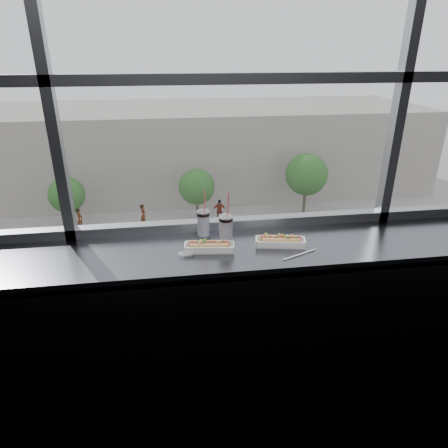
{
  "coord_description": "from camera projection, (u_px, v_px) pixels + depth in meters",
  "views": [
    {
      "loc": [
        -0.41,
        -0.8,
        2.15
      ],
      "look_at": [
        -0.11,
        1.23,
        1.25
      ],
      "focal_mm": 32.0,
      "sensor_mm": 36.0,
      "label": 1
    }
  ],
  "objects": [
    {
      "name": "wall_back_lower",
      "position": [
        234.0,
        299.0,
        2.78
      ],
      "size": [
        6.0,
        0.0,
        6.0
      ],
      "primitive_type": "plane",
      "rotation": [
        1.57,
        0.0,
        0.0
      ],
      "color": "black",
      "rests_on": "ground"
    },
    {
      "name": "window_glass",
      "position": [
        236.0,
        18.0,
        2.09
      ],
      "size": [
        6.0,
        0.0,
        6.0
      ],
      "primitive_type": "plane",
      "rotation": [
        1.57,
        0.0,
        0.0
      ],
      "color": "silver",
      "rests_on": "ground"
    },
    {
      "name": "window_mullions",
      "position": [
        237.0,
        17.0,
        2.07
      ],
      "size": [
        6.0,
        0.08,
        2.4
      ],
      "primitive_type": null,
      "color": "gray",
      "rests_on": "ground"
    },
    {
      "name": "counter",
      "position": [
        242.0,
        251.0,
        2.32
      ],
      "size": [
        6.0,
        0.55,
        0.06
      ],
      "primitive_type": "cube",
      "color": "slate",
      "rests_on": "ground"
    },
    {
      "name": "counter_fascia",
      "position": [
        249.0,
        351.0,
        2.3
      ],
      "size": [
        6.0,
        0.04,
        1.04
      ],
      "primitive_type": "cube",
      "color": "slate",
      "rests_on": "ground"
    },
    {
      "name": "hotdog_tray_left",
      "position": [
        209.0,
        246.0,
        2.25
      ],
      "size": [
        0.29,
        0.13,
        0.07
      ],
      "rotation": [
        0.0,
        0.0,
        -0.14
      ],
      "color": "white",
      "rests_on": "counter"
    },
    {
      "name": "hotdog_tray_right",
      "position": [
        280.0,
        241.0,
        2.31
      ],
      "size": [
        0.3,
        0.15,
        0.07
      ],
      "rotation": [
        0.0,
        0.0,
        -0.19
      ],
      "color": "white",
      "rests_on": "counter"
    },
    {
      "name": "soda_cup_left",
      "position": [
        203.0,
        222.0,
        2.42
      ],
      "size": [
        0.08,
        0.08,
        0.3
      ],
      "color": "white",
      "rests_on": "counter"
    },
    {
      "name": "soda_cup_right",
      "position": [
        226.0,
        228.0,
        2.33
      ],
      "size": [
        0.09,
        0.09,
        0.32
      ],
      "color": "white",
      "rests_on": "counter"
    },
    {
      "name": "loose_straw",
      "position": [
        300.0,
        255.0,
        2.21
      ],
      "size": [
        0.22,
        0.1,
        0.01
      ],
      "primitive_type": "cylinder",
      "rotation": [
        0.0,
        1.57,
        0.41
      ],
      "color": "white",
      "rests_on": "counter"
    },
    {
      "name": "wrapper",
      "position": [
        186.0,
        253.0,
        2.21
      ],
      "size": [
        0.1,
        0.07,
        0.02
      ],
      "primitive_type": "ellipsoid",
      "color": "silver",
      "rests_on": "counter"
    },
    {
      "name": "plaza_ground",
      "position": [
        171.0,
        171.0,
        46.83
      ],
      "size": [
        120.0,
        120.0,
        0.0
      ],
      "primitive_type": "plane",
      "color": "gray",
      "rests_on": "ground"
    },
    {
      "name": "street_asphalt",
      "position": [
        180.0,
        272.0,
        25.53
      ],
      "size": [
        80.0,
        10.0,
        0.06
      ],
      "primitive_type": "cube",
      "color": "black",
      "rests_on": "plaza_ground"
    },
    {
      "name": "far_sidewalk",
      "position": [
        175.0,
        223.0,
        32.78
      ],
      "size": [
        80.0,
        6.0,
        0.04
      ],
      "primitive_type": "cube",
      "color": "gray",
      "rests_on": "plaza_ground"
    },
    {
      "name": "far_building",
      "position": [
        170.0,
        148.0,
        40.23
      ],
      "size": [
        50.0,
        14.0,
        8.0
      ],
      "primitive_type": "cube",
      "color": "gray",
      "rests_on": "plaza_ground"
    },
    {
      "name": "car_near_d",
      "position": [
        334.0,
        279.0,
        22.57
      ],
      "size": [
        3.44,
        7.08,
        2.29
      ],
      "primitive_type": "imported",
      "rotation": [
        0.0,
        0.0,
        1.66
      ],
      "color": "beige",
      "rests_on": "street_asphalt"
    },
    {
      "name": "car_far_a",
      "position": [
        54.0,
        239.0,
        27.6
      ],
      "size": [
        3.27,
        6.42,
        2.06
      ],
      "primitive_type": "imported",
      "rotation": [
        0.0,
        0.0,
        1.45
      ],
      "color": "black",
      "rests_on": "street_asphalt"
    },
    {
      "name": "car_far_c",
      "position": [
        313.0,
        223.0,
        30.09
      ],
      "size": [
        2.95,
        6.37,
        2.08
      ],
      "primitive_type": "imported",
      "rotation": [
        0.0,
        0.0,
        1.51
      ],
      "color": "white",
      "rests_on": "street_asphalt"
    },
    {
      "name": "car_near_e",
      "position": [
        431.0,
        272.0,
        23.41
      ],
      "size": [
        3.32,
        6.6,
        2.12
      ],
      "primitive_type": "imported",
      "rotation": [
        0.0,
        0.0,
        1.68
      ],
      "color": "navy",
      "rests_on": "street_asphalt"
    },
    {
      "name": "car_near_c",
      "position": [
        170.0,
        295.0,
        21.41
      ],
      "size": [
        2.74,
        6.07,
        1.99
      ],
      "primitive_type": "imported",
      "rotation": [
        0.0,
        0.0,
        1.61
      ],
      "color": "#A8213F",
      "rests_on": "street_asphalt"
    },
    {
      "name": "pedestrian_b",
      "position": [
        143.0,
        213.0,
        31.69
      ],
      "size": [
        0.76,
        1.01,
        2.27
      ],
      "primitive_type": "imported",
      "rotation": [
        0.0,
        0.0,
        1.57
      ],
      "color": "#66605B",
      "rests_on": "far_sidewalk"
    },
    {
      "name": "pedestrian_c",
      "position": [
        219.0,
        208.0,
        32.63
      ],
      "size": [
        1.02,
        0.76,
        2.29
      ],
      "primitive_type": "imported",
      "color": "#66605B",
      "rests_on": "far_sidewalk"
    },
    {
      "name": "pedestrian_a",
      "position": [
        80.0,
        218.0,
        30.77
      ],
      "size": [
        0.77,
        1.03,
        2.31
      ],
      "primitive_type": "imported",
      "rotation": [
        0.0,
        0.0,
        1.57
      ],
      "color": "#66605B",
      "rests_on": "far_sidewalk"
    },
    {
      "name": "tree_left",
      "position": [
        67.0,
        195.0,
        30.53
      ],
      "size": [
        2.75,
        2.75,
        4.3
      ],
      "color": "#47382B",
      "rests_on": "far_sidewalk"
    },
    {
      "name": "tree_center",
      "position": [
        197.0,
        187.0,
        31.79
      ],
      "size": [
        2.91,
        2.91,
        4.54
      ],
      "color": "#47382B",
      "rests_on": "far_sidewalk"
    },
    {
      "name": "tree_right",
      "position": [
        307.0,
        175.0,
        32.76
      ],
      "size": [
        3.48,
        3.48,
        5.44
      ],
      "color": "#47382B",
      "rests_on": "far_sidewalk"
    }
  ]
}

